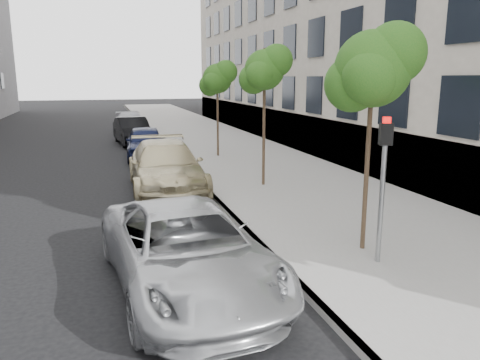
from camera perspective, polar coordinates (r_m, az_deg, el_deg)
name	(u,v)px	position (r m, az deg, el deg)	size (l,w,h in m)	color
ground	(243,305)	(8.24, 0.31, -14.96)	(160.00, 160.00, 0.00)	black
sidewalk	(200,134)	(31.88, -4.93, 5.63)	(6.40, 72.00, 0.14)	gray
curb	(153,135)	(31.40, -10.54, 5.37)	(0.15, 72.00, 0.14)	#9E9B93
tree_near	(374,69)	(10.06, 16.01, 12.91)	(1.85, 1.65, 4.74)	#38281C
tree_mid	(265,70)	(15.94, 3.10, 13.26)	(1.69, 1.49, 4.73)	#38281C
tree_far	(218,79)	(22.17, -2.72, 12.25)	(1.71, 1.51, 4.45)	#38281C
signal_pole	(383,173)	(9.52, 17.07, 0.86)	(0.28, 0.25, 2.92)	#939699
minivan	(186,250)	(8.55, -6.57, -8.45)	(2.52, 5.46, 1.52)	#B0B2B5
suv	(166,167)	(15.94, -9.03, 1.56)	(2.34, 5.76, 1.67)	#C4B68B
sedan_blue	(146,142)	(22.78, -11.42, 4.51)	(1.81, 4.49, 1.53)	#101635
sedan_black	(133,131)	(27.90, -12.96, 5.86)	(1.64, 4.69, 1.55)	black
sedan_rear	(131,123)	(33.28, -13.18, 6.75)	(1.99, 4.90, 1.42)	#A1A3A9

